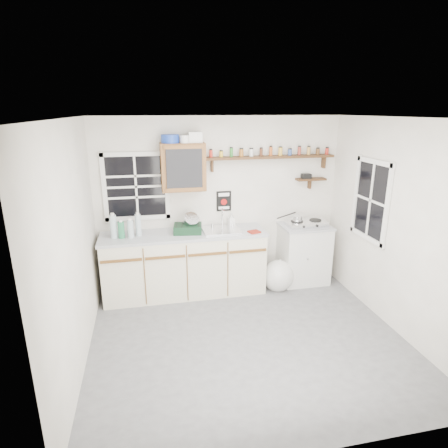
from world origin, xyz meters
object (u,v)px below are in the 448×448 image
at_px(right_cabinet, 303,253).
at_px(dish_rack, 189,226).
at_px(main_cabinet, 185,263).
at_px(spice_shelf, 271,156).
at_px(hotplate, 306,223).
at_px(upper_cabinet, 183,167).

relative_size(right_cabinet, dish_rack, 2.14).
bearing_deg(dish_rack, main_cabinet, -162.48).
bearing_deg(spice_shelf, hotplate, -21.62).
bearing_deg(hotplate, right_cabinet, 87.89).
xyz_separation_m(right_cabinet, hotplate, (-0.00, -0.02, 0.49)).
relative_size(main_cabinet, upper_cabinet, 3.55).
height_order(upper_cabinet, spice_shelf, upper_cabinet).
bearing_deg(main_cabinet, right_cabinet, 0.79).
xyz_separation_m(main_cabinet, upper_cabinet, (0.03, 0.14, 1.36)).
xyz_separation_m(main_cabinet, right_cabinet, (1.83, 0.03, -0.01)).
height_order(right_cabinet, upper_cabinet, upper_cabinet).
distance_m(dish_rack, hotplate, 1.76).
distance_m(main_cabinet, hotplate, 1.90).
bearing_deg(spice_shelf, main_cabinet, -170.78).
relative_size(right_cabinet, hotplate, 1.52).
bearing_deg(hotplate, spice_shelf, 156.35).
xyz_separation_m(dish_rack, hotplate, (1.76, -0.01, -0.06)).
bearing_deg(dish_rack, spice_shelf, 17.85).
bearing_deg(dish_rack, upper_cabinet, 115.18).
xyz_separation_m(spice_shelf, hotplate, (0.52, -0.21, -0.98)).
height_order(dish_rack, hotplate, dish_rack).
bearing_deg(main_cabinet, upper_cabinet, 76.32).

